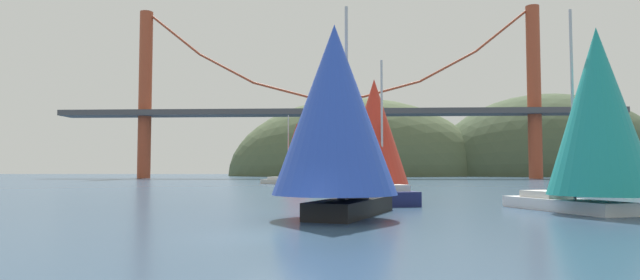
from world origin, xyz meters
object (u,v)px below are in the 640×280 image
sailboat_red_spinnaker (296,152)px  channel_buoy (633,190)px  sailboat_blue_spinnaker (336,115)px  sailboat_teal_sail (596,116)px  sailboat_scarlet_sail (375,136)px

sailboat_red_spinnaker → channel_buoy: bearing=-39.6°
sailboat_red_spinnaker → channel_buoy: size_ratio=3.52×
sailboat_blue_spinnaker → channel_buoy: bearing=42.9°
sailboat_red_spinnaker → sailboat_teal_sail: 47.33m
sailboat_red_spinnaker → sailboat_teal_sail: bearing=-67.4°
channel_buoy → sailboat_blue_spinnaker: bearing=-137.1°
sailboat_blue_spinnaker → channel_buoy: size_ratio=3.55×
sailboat_blue_spinnaker → channel_buoy: sailboat_blue_spinnaker is taller
sailboat_teal_sail → channel_buoy: bearing=58.4°
sailboat_red_spinnaker → sailboat_blue_spinnaker: (6.13, -46.73, 0.08)m
sailboat_red_spinnaker → channel_buoy: 38.94m
sailboat_scarlet_sail → channel_buoy: bearing=25.7°
sailboat_blue_spinnaker → sailboat_scarlet_sail: (2.31, 11.75, -0.14)m
sailboat_red_spinnaker → sailboat_blue_spinnaker: size_ratio=0.99×
sailboat_red_spinnaker → sailboat_scarlet_sail: sailboat_red_spinnaker is taller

